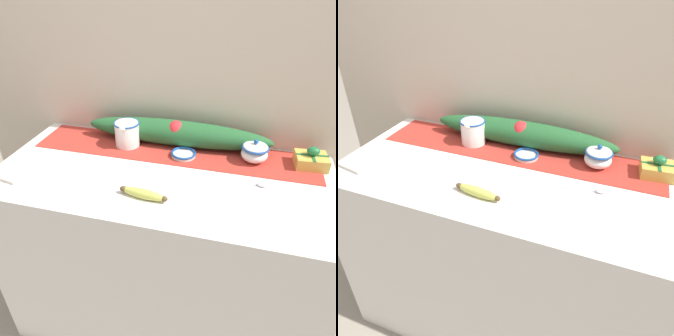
{
  "view_description": "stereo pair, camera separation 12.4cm",
  "coord_description": "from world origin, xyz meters",
  "views": [
    {
      "loc": [
        0.3,
        -1.05,
        1.62
      ],
      "look_at": [
        0.03,
        -0.03,
        0.96
      ],
      "focal_mm": 35.0,
      "sensor_mm": 36.0,
      "label": 1
    },
    {
      "loc": [
        0.42,
        -1.01,
        1.62
      ],
      "look_at": [
        0.03,
        -0.03,
        0.96
      ],
      "focal_mm": 35.0,
      "sensor_mm": 36.0,
      "label": 2
    }
  ],
  "objects": [
    {
      "name": "napkin_stack",
      "position": [
        -0.57,
        -0.15,
        0.92
      ],
      "size": [
        0.14,
        0.14,
        0.01
      ],
      "primitive_type": "cube",
      "rotation": [
        0.0,
        0.0,
        -0.18
      ],
      "color": "silver",
      "rests_on": "countertop"
    },
    {
      "name": "ground_plane",
      "position": [
        0.0,
        0.0,
        0.0
      ],
      "size": [
        12.0,
        12.0,
        0.0
      ],
      "primitive_type": "plane",
      "color": "gray"
    },
    {
      "name": "table_runner",
      "position": [
        0.0,
        0.19,
        0.91
      ],
      "size": [
        1.25,
        0.24,
        0.0
      ],
      "primitive_type": "cube",
      "color": "#B23328",
      "rests_on": "countertop"
    },
    {
      "name": "spoon",
      "position": [
        0.38,
        0.01,
        0.91
      ],
      "size": [
        0.18,
        0.04,
        0.01
      ],
      "rotation": [
        0.0,
        0.0,
        0.13
      ],
      "color": "#B7B7BC",
      "rests_on": "countertop"
    },
    {
      "name": "small_dish",
      "position": [
        0.05,
        0.15,
        0.92
      ],
      "size": [
        0.11,
        0.11,
        0.02
      ],
      "color": "white",
      "rests_on": "countertop"
    },
    {
      "name": "banana",
      "position": [
        -0.02,
        -0.17,
        0.93
      ],
      "size": [
        0.19,
        0.06,
        0.04
      ],
      "rotation": [
        0.0,
        0.0,
        -0.12
      ],
      "color": "#CCD156",
      "rests_on": "countertop"
    },
    {
      "name": "poinsettia_garland",
      "position": [
        -0.0,
        0.25,
        0.97
      ],
      "size": [
        0.85,
        0.13,
        0.12
      ],
      "color": "#235B2D",
      "rests_on": "countertop"
    },
    {
      "name": "sugar_bowl",
      "position": [
        0.35,
        0.19,
        0.95
      ],
      "size": [
        0.11,
        0.11,
        0.1
      ],
      "color": "white",
      "rests_on": "countertop"
    },
    {
      "name": "cream_pitcher",
      "position": [
        -0.21,
        0.19,
        0.97
      ],
      "size": [
        0.12,
        0.14,
        0.11
      ],
      "color": "white",
      "rests_on": "countertop"
    },
    {
      "name": "back_wall",
      "position": [
        0.0,
        0.34,
        1.2
      ],
      "size": [
        2.15,
        0.04,
        2.4
      ],
      "primitive_type": "cube",
      "color": "beige",
      "rests_on": "ground_plane"
    },
    {
      "name": "gift_box",
      "position": [
        0.58,
        0.21,
        0.94
      ],
      "size": [
        0.13,
        0.12,
        0.09
      ],
      "rotation": [
        0.0,
        0.0,
        0.09
      ],
      "color": "gold",
      "rests_on": "countertop"
    },
    {
      "name": "countertop",
      "position": [
        0.0,
        0.0,
        0.45
      ],
      "size": [
        1.35,
        0.64,
        0.91
      ],
      "primitive_type": "cube",
      "color": "silver",
      "rests_on": "ground_plane"
    }
  ]
}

